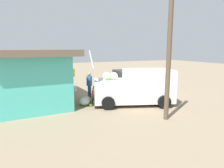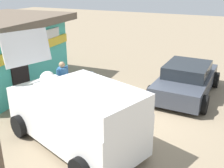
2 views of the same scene
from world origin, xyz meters
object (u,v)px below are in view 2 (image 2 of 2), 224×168
delivery_van (76,114)px  paint_bucket (91,76)px  parked_sedan (186,80)px  storefront_bar (2,52)px  customer_bending (40,98)px  unloaded_banana_pile (28,107)px  vendor_standing (63,79)px

delivery_van → paint_bucket: 5.35m
parked_sedan → delivery_van: bearing=157.0°
storefront_bar → delivery_van: (-2.47, -5.18, -0.59)m
customer_bending → unloaded_banana_pile: 0.87m
delivery_van → customer_bending: bearing=67.4°
unloaded_banana_pile → paint_bucket: size_ratio=2.33×
customer_bending → delivery_van: bearing=-112.6°
storefront_bar → unloaded_banana_pile: 3.29m
delivery_van → parked_sedan: (4.96, -2.11, -0.34)m
customer_bending → paint_bucket: (3.99, 0.32, -0.58)m
parked_sedan → paint_bucket: (-0.17, 4.35, -0.43)m
storefront_bar → delivery_van: bearing=-115.5°
storefront_bar → unloaded_banana_pile: size_ratio=6.84×
customer_bending → unloaded_banana_pile: customer_bending is taller
vendor_standing → customer_bending: 1.39m
delivery_van → parked_sedan: 5.40m
customer_bending → unloaded_banana_pile: (0.13, 0.67, -0.55)m
storefront_bar → vendor_standing: 3.31m
vendor_standing → paint_bucket: bearing=6.7°
customer_bending → parked_sedan: bearing=-44.1°
storefront_bar → parked_sedan: bearing=-71.1°
vendor_standing → delivery_van: bearing=-138.4°
vendor_standing → unloaded_banana_pile: size_ratio=1.84×
parked_sedan → vendor_standing: vendor_standing is taller
storefront_bar → unloaded_banana_pile: bearing=-120.8°
vendor_standing → paint_bucket: (2.61, 0.31, -0.75)m
storefront_bar → parked_sedan: (2.49, -7.28, -0.94)m
delivery_van → customer_bending: size_ratio=3.90×
storefront_bar → vendor_standing: storefront_bar is taller
delivery_van → vendor_standing: delivery_van is taller
vendor_standing → paint_bucket: size_ratio=4.29×
storefront_bar → unloaded_banana_pile: (-1.54, -2.58, -1.33)m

